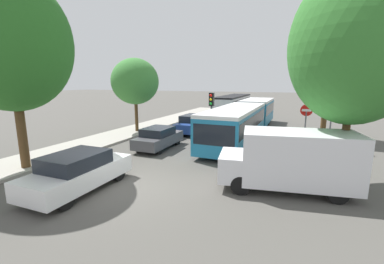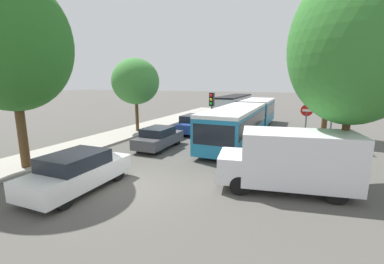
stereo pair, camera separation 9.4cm
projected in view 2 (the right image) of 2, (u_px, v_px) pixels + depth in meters
name	position (u px, v px, depth m)	size (l,w,h in m)	color
ground_plane	(128.00, 189.00, 10.10)	(200.00, 200.00, 0.00)	#4F4C47
kerb_strip_left	(151.00, 126.00, 24.13)	(3.20, 35.33, 0.14)	#9E998E
articulated_bus	(247.00, 117.00, 20.21)	(2.69, 16.64, 2.47)	teal
city_bus_rear	(234.00, 103.00, 33.50)	(2.54, 11.07, 2.38)	silver
queued_car_white	(77.00, 171.00, 9.84)	(1.83, 4.30, 1.49)	white
queued_car_graphite	(159.00, 138.00, 16.12)	(1.65, 3.87, 1.34)	#47474C
queued_car_blue	(194.00, 124.00, 20.96)	(1.83, 4.30, 1.49)	#284799
white_van	(291.00, 159.00, 9.73)	(5.26, 2.76, 2.31)	silver
traffic_light	(212.00, 106.00, 17.63)	(0.33, 0.37, 3.40)	#56595E
no_entry_sign	(306.00, 120.00, 15.32)	(0.70, 0.08, 2.82)	#56595E
direction_sign_post	(333.00, 108.00, 15.90)	(0.20, 1.40, 3.60)	#56595E
tree_left_near	(13.00, 47.00, 11.25)	(5.13, 5.13, 8.79)	#51381E
tree_left_mid	(136.00, 82.00, 20.47)	(3.76, 3.76, 5.98)	#51381E
tree_right_near	(356.00, 49.00, 9.23)	(4.72, 4.72, 8.35)	#51381E
tree_right_mid	(329.00, 74.00, 18.13)	(3.83, 3.83, 6.51)	#51381E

